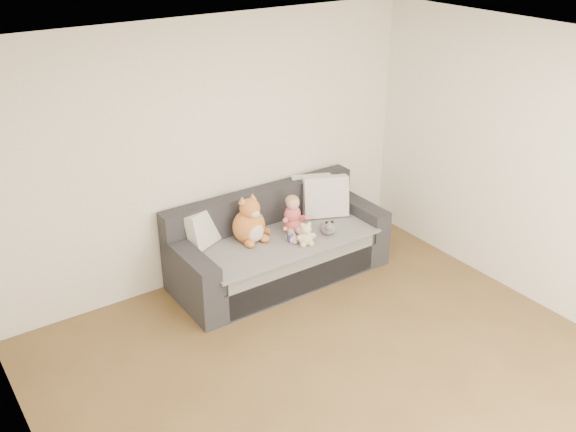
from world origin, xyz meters
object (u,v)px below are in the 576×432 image
object	(u,v)px
sippy_cup	(290,236)
sofa	(278,248)
toddler	(293,217)
teddy_bear	(306,236)
plush_cat	(250,223)

from	to	relation	value
sippy_cup	sofa	bearing A→B (deg)	93.64
toddler	sippy_cup	bearing A→B (deg)	-116.47
sippy_cup	toddler	bearing A→B (deg)	45.61
teddy_bear	sippy_cup	xyz separation A→B (m)	(-0.09, 0.14, -0.04)
plush_cat	teddy_bear	bearing A→B (deg)	-48.72
sofa	sippy_cup	world-z (taller)	sofa
plush_cat	sippy_cup	distance (m)	0.41
sofa	plush_cat	bearing A→B (deg)	172.52
plush_cat	sippy_cup	size ratio (longest dim) A/B	4.98
plush_cat	sofa	bearing A→B (deg)	-12.22
sofa	plush_cat	world-z (taller)	plush_cat
toddler	plush_cat	size ratio (longest dim) A/B	0.79
plush_cat	toddler	bearing A→B (deg)	-16.35
sofa	plush_cat	xyz separation A→B (m)	(-0.30, 0.04, 0.35)
toddler	teddy_bear	size ratio (longest dim) A/B	1.65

